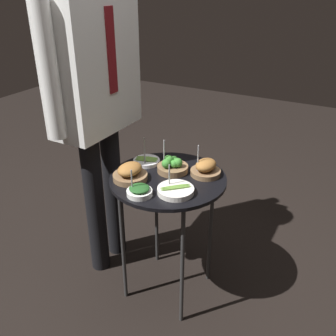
% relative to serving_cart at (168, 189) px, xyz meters
% --- Properties ---
extents(ground_plane, '(8.00, 8.00, 0.00)m').
position_rel_serving_cart_xyz_m(ground_plane, '(0.00, 0.00, -0.66)').
color(ground_plane, black).
extents(serving_cart, '(0.58, 0.58, 0.73)m').
position_rel_serving_cart_xyz_m(serving_cart, '(0.00, 0.00, 0.00)').
color(serving_cart, black).
rests_on(serving_cart, ground_plane).
extents(bowl_roast_front_right, '(0.15, 0.15, 0.16)m').
position_rel_serving_cart_xyz_m(bowl_roast_front_right, '(0.11, -0.15, 0.10)').
color(bowl_roast_front_right, brown).
rests_on(bowl_roast_front_right, serving_cart).
extents(bowl_broccoli_center, '(0.16, 0.16, 0.17)m').
position_rel_serving_cart_xyz_m(bowl_broccoli_center, '(0.06, 0.01, 0.10)').
color(bowl_broccoli_center, brown).
rests_on(bowl_broccoli_center, serving_cart).
extents(bowl_asparagus_front_left, '(0.14, 0.14, 0.16)m').
position_rel_serving_cart_xyz_m(bowl_asparagus_front_left, '(0.08, 0.17, 0.08)').
color(bowl_asparagus_front_left, silver).
rests_on(bowl_asparagus_front_left, serving_cart).
extents(bowl_roast_back_left, '(0.17, 0.17, 0.08)m').
position_rel_serving_cart_xyz_m(bowl_roast_back_left, '(-0.11, 0.15, 0.10)').
color(bowl_roast_back_left, brown).
rests_on(bowl_roast_back_left, serving_cart).
extents(bowl_asparagus_near_rim, '(0.17, 0.17, 0.13)m').
position_rel_serving_cart_xyz_m(bowl_asparagus_near_rim, '(-0.12, -0.10, 0.08)').
color(bowl_asparagus_near_rim, silver).
rests_on(bowl_asparagus_near_rim, serving_cart).
extents(bowl_spinach_far_rim, '(0.12, 0.12, 0.13)m').
position_rel_serving_cart_xyz_m(bowl_spinach_far_rim, '(-0.21, 0.03, 0.09)').
color(bowl_spinach_far_rim, white).
rests_on(bowl_spinach_far_rim, serving_cart).
extents(waiter_figure, '(0.66, 0.25, 1.78)m').
position_rel_serving_cart_xyz_m(waiter_figure, '(0.05, 0.46, 0.47)').
color(waiter_figure, black).
rests_on(waiter_figure, ground_plane).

